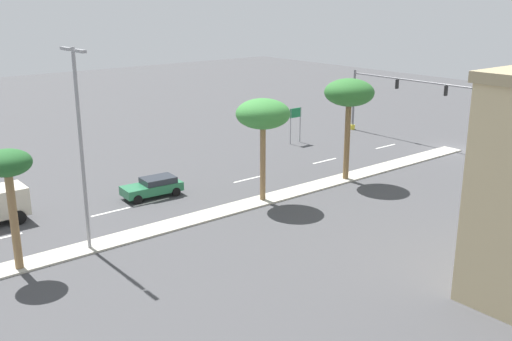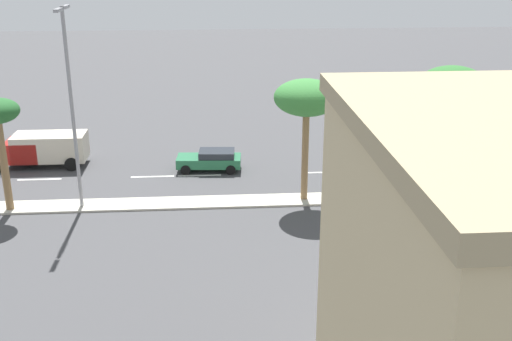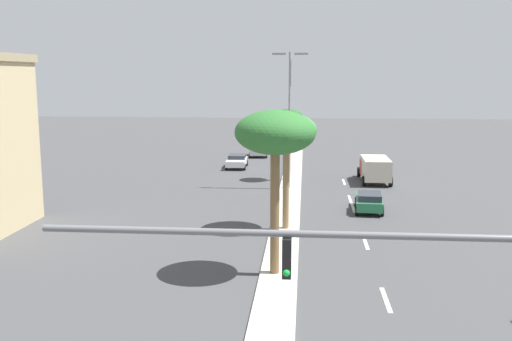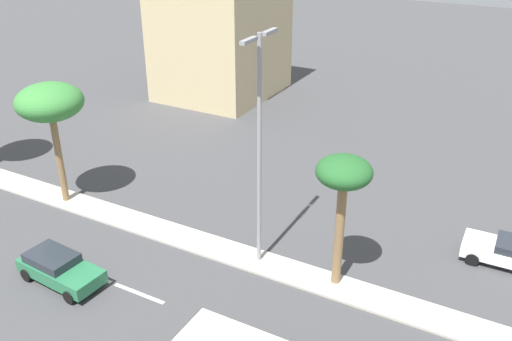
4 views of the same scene
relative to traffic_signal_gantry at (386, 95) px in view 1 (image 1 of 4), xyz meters
name	(u,v)px [view 1 (image 1 of 4)]	position (x,y,z in m)	size (l,w,h in m)	color
ground_plane	(79,251)	(-7.53, 35.86, -4.22)	(160.00, 160.00, 0.00)	#424244
lane_stripe_mid	(386,146)	(-2.83, 3.23, -4.22)	(0.20, 2.80, 0.01)	silver
lane_stripe_right	(325,161)	(-2.83, 11.47, -4.22)	(0.20, 2.80, 0.01)	silver
lane_stripe_far	(248,179)	(-2.83, 20.00, -4.22)	(0.20, 2.80, 0.01)	silver
lane_stripe_center	(152,202)	(-2.83, 28.57, -4.22)	(0.20, 2.80, 0.01)	silver
lane_stripe_leading	(111,212)	(-2.83, 31.64, -4.22)	(0.20, 2.80, 0.01)	silver
traffic_signal_gantry	(386,95)	(0.00, 0.00, 0.00)	(16.85, 0.53, 6.40)	slate
directional_road_sign	(295,118)	(3.62, 9.04, -1.73)	(0.10, 1.40, 3.46)	gray
palm_tree_rear	(349,94)	(-7.74, 14.15, 2.51)	(3.76, 3.76, 7.78)	brown
palm_tree_far	(263,115)	(-7.49, 22.36, 1.89)	(3.69, 3.69, 7.11)	olive
palm_tree_mid	(8,169)	(-7.83, 39.22, 1.29)	(2.45, 2.45, 6.39)	olive
street_lamp_mid	(80,136)	(-7.65, 35.25, 2.35)	(2.90, 0.24, 11.18)	gray
sedan_green_outboard	(153,187)	(-1.82, 27.82, -3.48)	(2.16, 4.35, 1.38)	#287047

